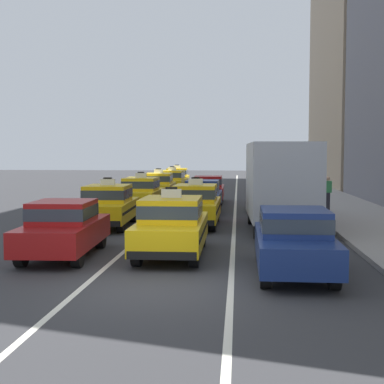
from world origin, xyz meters
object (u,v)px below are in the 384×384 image
object	(u,v)px
taxi_left_third	(141,193)
sedan_center_fourth	(208,188)
sedan_left_nearest	(64,227)
taxi_right_third	(265,193)
taxi_center_nearest	(172,225)
taxi_center_second	(196,204)
taxi_left_fifth	(172,181)
box_truck_right_second	(279,183)
taxi_left_sixth	(177,178)
sedan_center_third	(203,195)
taxi_left_second	(108,205)
sedan_right_nearest	(294,239)
pedestrian_mid_block	(327,194)
taxi_left_fourth	(159,186)

from	to	relation	value
taxi_left_third	sedan_center_fourth	xyz separation A→B (m)	(3.19, 4.19, -0.03)
sedan_left_nearest	taxi_right_third	world-z (taller)	taxi_right_third
taxi_center_nearest	taxi_center_second	size ratio (longest dim) A/B	1.00
taxi_left_third	taxi_center_second	world-z (taller)	same
taxi_left_fifth	taxi_right_third	xyz separation A→B (m)	(6.15, -11.04, 0.00)
taxi_left_third	box_truck_right_second	size ratio (longest dim) A/B	0.65
taxi_left_fifth	taxi_left_sixth	size ratio (longest dim) A/B	1.00
sedan_left_nearest	taxi_left_fifth	size ratio (longest dim) A/B	0.95
sedan_center_third	taxi_right_third	distance (m)	3.48
sedan_left_nearest	taxi_center_second	distance (m)	7.39
taxi_left_second	sedan_right_nearest	xyz separation A→B (m)	(6.40, -7.83, -0.03)
box_truck_right_second	taxi_center_second	bearing A→B (deg)	168.35
taxi_center_second	sedan_right_nearest	size ratio (longest dim) A/B	1.06
taxi_left_sixth	sedan_center_third	xyz separation A→B (m)	(3.32, -18.15, -0.03)
taxi_left_third	pedestrian_mid_block	xyz separation A→B (m)	(9.12, -1.35, 0.10)
sedan_center_fourth	taxi_right_third	world-z (taller)	taxi_right_third
sedan_center_third	box_truck_right_second	world-z (taller)	box_truck_right_second
taxi_center_second	sedan_right_nearest	distance (m)	8.89
taxi_center_second	sedan_center_third	size ratio (longest dim) A/B	1.06
taxi_left_fourth	sedan_center_third	distance (m)	7.78
taxi_left_third	sedan_center_fourth	size ratio (longest dim) A/B	1.06
taxi_left_fifth	sedan_right_nearest	world-z (taller)	taxi_left_fifth
sedan_center_third	taxi_left_fourth	bearing A→B (deg)	114.45
sedan_left_nearest	taxi_left_fifth	xyz separation A→B (m)	(0.08, 24.38, 0.03)
taxi_left_fourth	taxi_center_nearest	xyz separation A→B (m)	(3.10, -18.47, 0.00)
taxi_left_third	pedestrian_mid_block	size ratio (longest dim) A/B	2.75
taxi_center_nearest	sedan_center_fourth	distance (m)	16.38
sedan_right_nearest	sedan_left_nearest	bearing A→B (deg)	164.67
pedestrian_mid_block	sedan_right_nearest	bearing A→B (deg)	-102.45
taxi_left_third	taxi_left_fifth	xyz separation A→B (m)	(0.16, 11.77, 0.00)
taxi_left_third	sedan_center_third	bearing A→B (deg)	-14.09
sedan_left_nearest	taxi_right_third	bearing A→B (deg)	64.96
taxi_left_second	sedan_right_nearest	world-z (taller)	taxi_left_second
sedan_center_third	sedan_right_nearest	distance (m)	13.84
taxi_center_nearest	sedan_center_fourth	bearing A→B (deg)	89.56
taxi_left_second	taxi_left_fifth	xyz separation A→B (m)	(0.30, 18.24, 0.00)
taxi_left_third	sedan_right_nearest	xyz separation A→B (m)	(6.26, -14.30, -0.03)
taxi_center_nearest	taxi_right_third	size ratio (longest dim) A/B	0.99
taxi_left_fourth	sedan_center_third	world-z (taller)	taxi_left_fourth
taxi_left_sixth	sedan_right_nearest	xyz separation A→B (m)	(6.39, -31.65, -0.03)
taxi_center_second	taxi_left_third	bearing A→B (deg)	118.75
sedan_left_nearest	taxi_center_nearest	distance (m)	3.02
taxi_left_third	taxi_center_nearest	size ratio (longest dim) A/B	1.00
taxi_left_fourth	taxi_center_nearest	world-z (taller)	same
taxi_left_second	box_truck_right_second	xyz separation A→B (m)	(6.59, -0.12, 0.90)
taxi_center_nearest	pedestrian_mid_block	size ratio (longest dim) A/B	2.76
sedan_left_nearest	taxi_center_nearest	size ratio (longest dim) A/B	0.96
taxi_left_sixth	taxi_center_nearest	size ratio (longest dim) A/B	1.01
taxi_left_third	taxi_center_nearest	world-z (taller)	same
taxi_center_second	taxi_center_nearest	bearing A→B (deg)	-91.69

